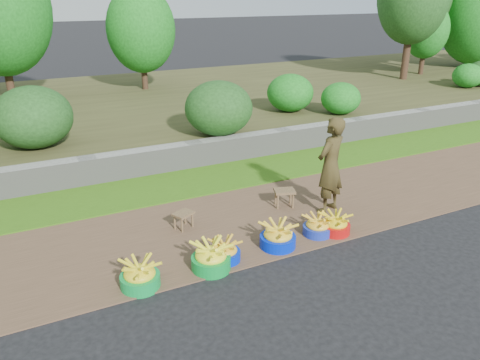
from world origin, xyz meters
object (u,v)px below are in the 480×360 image
basin_d (278,237)px  basin_e (317,227)px  basin_c (225,252)px  stool_left (183,216)px  vendor_woman (330,165)px  stool_right (284,193)px  basin_b (211,258)px  basin_f (335,225)px  basin_a (140,276)px

basin_d → basin_e: basin_d is taller
basin_c → stool_left: basin_c is taller
basin_d → basin_c: bearing=179.8°
stool_left → vendor_woman: bearing=-11.3°
basin_c → stool_right: basin_c is taller
basin_c → basin_e: basin_e is taller
stool_left → stool_right: stool_right is taller
basin_b → basin_f: 2.15m
basin_a → basin_b: (0.98, -0.02, 0.01)m
stool_left → vendor_woman: vendor_woman is taller
stool_right → basin_e: bearing=-93.8°
stool_left → vendor_woman: 2.57m
basin_a → basin_f: 3.12m
basin_b → basin_c: basin_b is taller
basin_a → stool_right: 3.17m
basin_d → basin_a: bearing=-177.7°
basin_d → stool_right: bearing=54.7°
basin_d → stool_right: 1.42m
basin_b → basin_a: bearing=178.9°
basin_f → stool_right: (-0.21, 1.19, 0.11)m
basin_c → vendor_woman: 2.46m
basin_d → vendor_woman: vendor_woman is taller
basin_b → basin_e: size_ratio=1.20×
basin_e → basin_c: bearing=-178.4°
basin_a → basin_e: bearing=2.7°
basin_d → basin_f: size_ratio=1.14×
basin_d → stool_left: bearing=132.0°
basin_f → stool_left: bearing=149.9°
basin_c → stool_left: (-0.19, 1.16, 0.09)m
stool_left → stool_right: size_ratio=0.90×
basin_a → basin_d: (2.10, 0.09, 0.01)m
basin_a → basin_c: size_ratio=1.15×
basin_b → basin_c: bearing=22.9°
basin_a → basin_c: 1.24m
basin_a → basin_b: basin_b is taller
basin_c → vendor_woman: size_ratio=0.27×
basin_a → basin_c: (1.24, 0.09, -0.02)m
basin_c → stool_right: 2.04m
basin_e → vendor_woman: bearing=44.0°
basin_f → basin_c: bearing=178.9°
basin_e → stool_right: bearing=86.2°
stool_left → stool_right: bearing=-0.4°
basin_d → basin_e: bearing=3.7°
basin_c → vendor_woman: bearing=16.6°
basin_b → basin_c: (0.26, 0.11, -0.03)m
basin_c → vendor_woman: (2.26, 0.67, 0.70)m
basin_c → basin_e: (1.61, 0.04, 0.00)m
basin_f → stool_left: 2.40m
vendor_woman → basin_a: bearing=-9.3°
basin_d → basin_e: 0.75m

